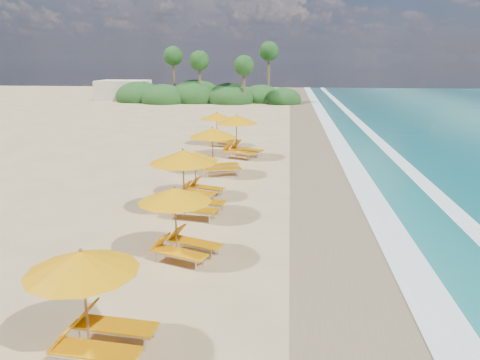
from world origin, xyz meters
name	(u,v)px	position (x,y,z in m)	size (l,w,h in m)	color
ground	(240,209)	(0.00, 0.00, 0.00)	(160.00, 160.00, 0.00)	tan
wet_sand	(340,212)	(4.00, 0.00, 0.01)	(4.00, 160.00, 0.01)	olive
surf_foam	(411,214)	(6.70, 0.00, 0.03)	(4.00, 160.00, 0.01)	white
station_1	(93,296)	(-1.96, -9.65, 1.29)	(2.62, 2.46, 2.30)	olive
station_2	(180,218)	(-1.29, -4.85, 1.26)	(2.90, 2.85, 2.25)	olive
station_3	(189,178)	(-1.88, -0.93, 1.47)	(3.12, 2.97, 2.62)	olive
station_4	(199,171)	(-1.98, 1.55, 1.14)	(2.59, 2.53, 2.04)	olive
station_5	(216,148)	(-1.82, 5.61, 1.41)	(3.17, 3.08, 2.52)	olive
station_6	(239,133)	(-1.08, 9.98, 1.49)	(3.46, 3.43, 2.65)	olive
station_7	(219,127)	(-2.89, 13.74, 1.31)	(2.91, 2.82, 2.35)	olive
treeline	(203,95)	(-9.94, 45.51, 1.00)	(25.80, 8.80, 9.74)	#163D14
beach_building	(124,90)	(-22.00, 48.00, 1.40)	(7.00, 5.00, 2.80)	beige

